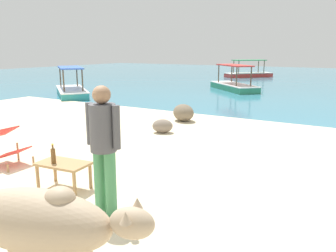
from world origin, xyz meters
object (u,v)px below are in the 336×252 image
at_px(person_standing, 103,141).
at_px(boat_red, 249,73).
at_px(bottle, 53,155).
at_px(deck_chair_near, 6,144).
at_px(cow, 41,222).
at_px(boat_green, 234,85).
at_px(boat_teal, 71,90).
at_px(low_bench_table, 63,167).

xyz_separation_m(person_standing, boat_red, (-5.46, 22.78, -0.70)).
bearing_deg(bottle, person_standing, -9.60).
bearing_deg(deck_chair_near, cow, -31.12).
height_order(bottle, boat_green, boat_green).
relative_size(cow, boat_red, 0.49).
distance_m(deck_chair_near, boat_teal, 9.77).
height_order(cow, person_standing, person_standing).
bearing_deg(bottle, deck_chair_near, 167.87).
relative_size(bottle, boat_red, 0.08).
bearing_deg(boat_teal, cow, -6.01).
xyz_separation_m(boat_red, boat_green, (2.04, -8.82, 0.00)).
bearing_deg(bottle, cow, -43.48).
bearing_deg(person_standing, boat_red, 13.70).
bearing_deg(boat_red, cow, -125.06).
xyz_separation_m(person_standing, boat_teal, (-8.97, 8.09, -0.70)).
bearing_deg(low_bench_table, boat_teal, 129.37).
distance_m(low_bench_table, boat_red, 22.92).
distance_m(low_bench_table, boat_teal, 11.12).
relative_size(boat_teal, boat_green, 1.04).
height_order(deck_chair_near, person_standing, person_standing).
bearing_deg(boat_red, boat_green, -125.93).
bearing_deg(low_bench_table, boat_green, 93.79).
relative_size(deck_chair_near, person_standing, 0.48).
bearing_deg(boat_teal, bottle, -6.31).
distance_m(cow, bottle, 2.27).
height_order(person_standing, boat_red, person_standing).
relative_size(boat_red, boat_green, 1.03).
relative_size(deck_chair_near, boat_teal, 0.22).
relative_size(bottle, deck_chair_near, 0.38).
distance_m(boat_red, boat_green, 9.06).
bearing_deg(boat_green, person_standing, 148.05).
height_order(bottle, boat_red, boat_red).
bearing_deg(deck_chair_near, person_standing, -11.93).
distance_m(bottle, person_standing, 1.23).
bearing_deg(deck_chair_near, bottle, -12.97).
xyz_separation_m(cow, person_standing, (-0.51, 1.37, 0.31)).
bearing_deg(boat_red, bottle, -128.11).
xyz_separation_m(boat_teal, boat_red, (3.51, 14.69, 0.00)).
bearing_deg(boat_green, boat_red, -32.71).
relative_size(low_bench_table, deck_chair_near, 1.03).
distance_m(deck_chair_near, boat_red, 22.40).
height_order(cow, boat_green, boat_green).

